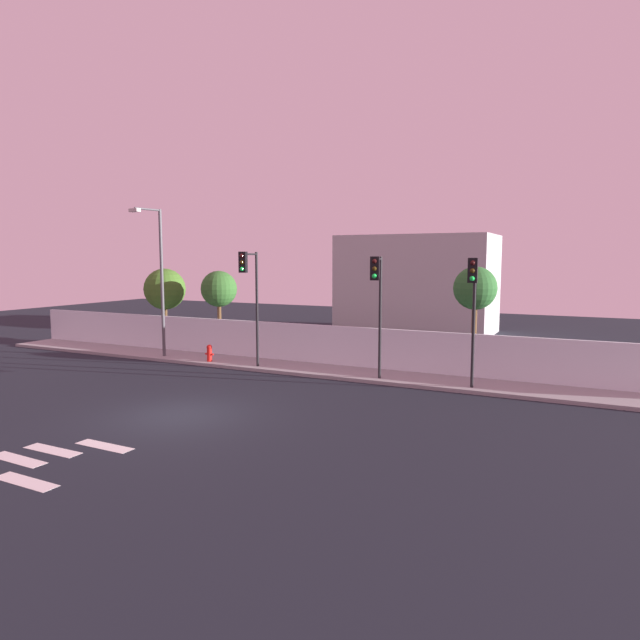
% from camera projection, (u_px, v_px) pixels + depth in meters
% --- Properties ---
extents(ground_plane, '(80.00, 80.00, 0.00)m').
position_uv_depth(ground_plane, '(180.00, 415.00, 18.00)').
color(ground_plane, black).
extents(sidewalk, '(36.00, 2.40, 0.15)m').
position_uv_depth(sidewalk, '(300.00, 368.00, 25.31)').
color(sidewalk, gray).
rests_on(sidewalk, ground).
extents(perimeter_wall, '(36.00, 0.18, 1.80)m').
position_uv_depth(perimeter_wall, '(313.00, 343.00, 26.35)').
color(perimeter_wall, white).
rests_on(perimeter_wall, sidewalk).
extents(crosswalk_marking, '(3.28, 3.02, 0.01)m').
position_uv_depth(crosswalk_marking, '(52.00, 458.00, 14.09)').
color(crosswalk_marking, silver).
rests_on(crosswalk_marking, ground).
extents(traffic_light_left, '(0.35, 1.47, 5.19)m').
position_uv_depth(traffic_light_left, '(250.00, 284.00, 24.54)').
color(traffic_light_left, black).
rests_on(traffic_light_left, sidewalk).
extents(traffic_light_center, '(0.36, 1.07, 4.92)m').
position_uv_depth(traffic_light_center, '(473.00, 295.00, 20.50)').
color(traffic_light_center, black).
rests_on(traffic_light_center, sidewalk).
extents(traffic_light_right, '(0.53, 1.69, 4.97)m').
position_uv_depth(traffic_light_right, '(377.00, 291.00, 21.79)').
color(traffic_light_right, black).
rests_on(traffic_light_right, sidewalk).
extents(street_lamp_curbside, '(0.63, 1.71, 7.31)m').
position_uv_depth(street_lamp_curbside, '(158.00, 272.00, 27.59)').
color(street_lamp_curbside, '#4C4C51').
rests_on(street_lamp_curbside, sidewalk).
extents(fire_hydrant, '(0.44, 0.26, 0.81)m').
position_uv_depth(fire_hydrant, '(209.00, 352.00, 26.61)').
color(fire_hydrant, red).
rests_on(fire_hydrant, sidewalk).
extents(roadside_tree_leftmost, '(2.36, 2.36, 4.49)m').
position_uv_depth(roadside_tree_leftmost, '(165.00, 289.00, 32.05)').
color(roadside_tree_leftmost, brown).
rests_on(roadside_tree_leftmost, ground).
extents(roadside_tree_midleft, '(1.97, 1.97, 4.39)m').
position_uv_depth(roadside_tree_midleft, '(219.00, 289.00, 30.37)').
color(roadside_tree_midleft, brown).
rests_on(roadside_tree_midleft, ground).
extents(roadside_tree_midright, '(1.89, 1.89, 4.71)m').
position_uv_depth(roadside_tree_midright, '(475.00, 289.00, 24.31)').
color(roadside_tree_midright, brown).
rests_on(roadside_tree_midright, ground).
extents(low_building_distant, '(10.10, 6.00, 6.61)m').
position_uv_depth(low_building_distant, '(417.00, 284.00, 38.17)').
color(low_building_distant, '#B0B0B0').
rests_on(low_building_distant, ground).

